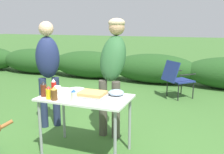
# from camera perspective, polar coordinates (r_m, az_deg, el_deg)

# --- Properties ---
(ground_plane) EXTENTS (60.00, 60.00, 0.00)m
(ground_plane) POSITION_cam_1_polar(r_m,az_deg,el_deg) (3.37, -5.82, -16.66)
(ground_plane) COLOR #3D6B2D
(shrub_hedge) EXTENTS (14.40, 0.90, 0.81)m
(shrub_hedge) POSITION_cam_1_polar(r_m,az_deg,el_deg) (6.99, 9.48, 1.93)
(shrub_hedge) COLOR #234C1E
(shrub_hedge) RESTS_ON ground
(folding_table) EXTENTS (1.10, 0.64, 0.74)m
(folding_table) POSITION_cam_1_polar(r_m,az_deg,el_deg) (3.10, -6.08, -5.86)
(folding_table) COLOR silver
(folding_table) RESTS_ON ground
(food_tray) EXTENTS (0.37, 0.30, 0.06)m
(food_tray) POSITION_cam_1_polar(r_m,az_deg,el_deg) (3.09, -4.60, -3.93)
(food_tray) COLOR #9E9EA3
(food_tray) RESTS_ON folding_table
(plate_stack) EXTENTS (0.23, 0.23, 0.03)m
(plate_stack) POSITION_cam_1_polar(r_m,az_deg,el_deg) (3.34, -8.21, -2.98)
(plate_stack) COLOR white
(plate_stack) RESTS_ON folding_table
(mixing_bowl) EXTENTS (0.19, 0.19, 0.07)m
(mixing_bowl) POSITION_cam_1_polar(r_m,az_deg,el_deg) (3.11, 0.96, -3.56)
(mixing_bowl) COLOR #99B2CC
(mixing_bowl) RESTS_ON folding_table
(paper_cup_stack) EXTENTS (0.08, 0.08, 0.11)m
(paper_cup_stack) POSITION_cam_1_polar(r_m,az_deg,el_deg) (3.20, -12.34, -3.00)
(paper_cup_stack) COLOR white
(paper_cup_stack) RESTS_ON folding_table
(beer_bottle) EXTENTS (0.08, 0.08, 0.16)m
(beer_bottle) POSITION_cam_1_polar(r_m,az_deg,el_deg) (2.99, -13.09, -3.75)
(beer_bottle) COLOR brown
(beer_bottle) RESTS_ON folding_table
(mustard_bottle) EXTENTS (0.07, 0.07, 0.16)m
(mustard_bottle) POSITION_cam_1_polar(r_m,az_deg,el_deg) (3.05, -14.26, -3.52)
(mustard_bottle) COLOR yellow
(mustard_bottle) RESTS_ON folding_table
(mayo_bottle) EXTENTS (0.07, 0.07, 0.15)m
(mayo_bottle) POSITION_cam_1_polar(r_m,az_deg,el_deg) (2.88, -8.75, -4.28)
(mayo_bottle) COLOR silver
(mayo_bottle) RESTS_ON folding_table
(bbq_sauce_bottle) EXTENTS (0.07, 0.07, 0.19)m
(bbq_sauce_bottle) POSITION_cam_1_polar(r_m,az_deg,el_deg) (3.17, -15.37, -2.69)
(bbq_sauce_bottle) COLOR #562314
(bbq_sauce_bottle) RESTS_ON folding_table
(ketchup_bottle) EXTENTS (0.06, 0.06, 0.19)m
(ketchup_bottle) POSITION_cam_1_polar(r_m,az_deg,el_deg) (3.30, -13.17, -2.05)
(ketchup_bottle) COLOR red
(ketchup_bottle) RESTS_ON folding_table
(standing_person_in_navy_coat) EXTENTS (0.41, 0.53, 1.70)m
(standing_person_in_navy_coat) POSITION_cam_1_polar(r_m,az_deg,el_deg) (3.56, 0.21, 3.19)
(standing_person_in_navy_coat) COLOR #4C473D
(standing_person_in_navy_coat) RESTS_ON ground
(standing_person_in_dark_puffer) EXTENTS (0.44, 0.42, 1.65)m
(standing_person_in_dark_puffer) POSITION_cam_1_polar(r_m,az_deg,el_deg) (3.95, -14.42, 2.72)
(standing_person_in_dark_puffer) COLOR #232D4C
(standing_person_in_dark_puffer) RESTS_ON ground
(camp_chair_green_behind_table) EXTENTS (0.74, 0.74, 0.83)m
(camp_chair_green_behind_table) POSITION_cam_1_polar(r_m,az_deg,el_deg) (5.64, 14.54, -0.07)
(camp_chair_green_behind_table) COLOR navy
(camp_chair_green_behind_table) RESTS_ON ground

